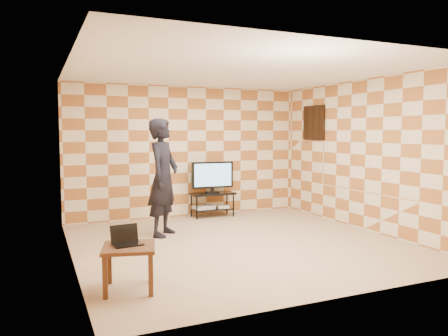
{
  "coord_description": "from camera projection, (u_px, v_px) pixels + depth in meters",
  "views": [
    {
      "loc": [
        -2.93,
        -6.14,
        1.75
      ],
      "look_at": [
        0.0,
        0.6,
        1.15
      ],
      "focal_mm": 35.0,
      "sensor_mm": 36.0,
      "label": 1
    }
  ],
  "objects": [
    {
      "name": "floor",
      "position": [
        239.0,
        243.0,
        6.92
      ],
      "size": [
        5.0,
        5.0,
        0.0
      ],
      "primitive_type": "plane",
      "color": "tan",
      "rests_on": "ground"
    },
    {
      "name": "wall_back",
      "position": [
        188.0,
        152.0,
        9.09
      ],
      "size": [
        5.0,
        0.02,
        2.7
      ],
      "primitive_type": "cube",
      "color": "beige",
      "rests_on": "ground"
    },
    {
      "name": "wall_front",
      "position": [
        343.0,
        171.0,
        4.52
      ],
      "size": [
        5.0,
        0.02,
        2.7
      ],
      "primitive_type": "cube",
      "color": "beige",
      "rests_on": "ground"
    },
    {
      "name": "wall_left",
      "position": [
        70.0,
        163.0,
        5.82
      ],
      "size": [
        0.02,
        5.0,
        2.7
      ],
      "primitive_type": "cube",
      "color": "beige",
      "rests_on": "ground"
    },
    {
      "name": "wall_right",
      "position": [
        365.0,
        155.0,
        7.8
      ],
      "size": [
        0.02,
        5.0,
        2.7
      ],
      "primitive_type": "cube",
      "color": "beige",
      "rests_on": "ground"
    },
    {
      "name": "ceiling",
      "position": [
        240.0,
        70.0,
        6.7
      ],
      "size": [
        5.0,
        5.0,
        0.02
      ],
      "primitive_type": "cube",
      "color": "white",
      "rests_on": "wall_back"
    },
    {
      "name": "wall_art",
      "position": [
        314.0,
        123.0,
        9.16
      ],
      "size": [
        0.04,
        0.72,
        0.72
      ],
      "color": "black",
      "rests_on": "wall_right"
    },
    {
      "name": "tv_stand",
      "position": [
        212.0,
        199.0,
        9.06
      ],
      "size": [
        0.92,
        0.41,
        0.5
      ],
      "color": "black",
      "rests_on": "floor"
    },
    {
      "name": "tv",
      "position": [
        212.0,
        176.0,
        9.02
      ],
      "size": [
        0.89,
        0.18,
        0.65
      ],
      "color": "black",
      "rests_on": "tv_stand"
    },
    {
      "name": "dvd_player",
      "position": [
        203.0,
        207.0,
        9.03
      ],
      "size": [
        0.44,
        0.33,
        0.07
      ],
      "primitive_type": "cube",
      "rotation": [
        0.0,
        0.0,
        0.09
      ],
      "color": "#BDBDC0",
      "rests_on": "tv_stand"
    },
    {
      "name": "game_console",
      "position": [
        223.0,
        207.0,
        9.13
      ],
      "size": [
        0.26,
        0.22,
        0.05
      ],
      "primitive_type": "cube",
      "rotation": [
        0.0,
        0.0,
        -0.24
      ],
      "color": "silver",
      "rests_on": "tv_stand"
    },
    {
      "name": "side_table",
      "position": [
        129.0,
        254.0,
        4.83
      ],
      "size": [
        0.69,
        0.69,
        0.5
      ],
      "color": "#392011",
      "rests_on": "floor"
    },
    {
      "name": "laptop",
      "position": [
        126.0,
        240.0,
        4.89
      ],
      "size": [
        0.35,
        0.29,
        0.21
      ],
      "color": "black",
      "rests_on": "side_table"
    },
    {
      "name": "person",
      "position": [
        163.0,
        177.0,
        7.37
      ],
      "size": [
        0.82,
        0.86,
        1.99
      ],
      "primitive_type": "imported",
      "rotation": [
        0.0,
        0.0,
        0.9
      ],
      "color": "black",
      "rests_on": "floor"
    }
  ]
}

